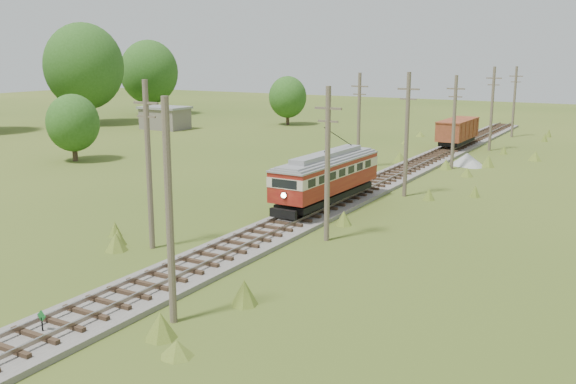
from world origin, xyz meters
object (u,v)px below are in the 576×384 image
Objects in this scene: switch_marker at (42,321)px; gondola at (458,131)px; gravel_pile at (468,160)px; streetcar at (327,174)px.

switch_marker is 0.13× the size of gondola.
gondola reaches higher than gravel_pile.
streetcar is at bearing -99.87° from gravel_pile.
streetcar is 1.38× the size of gondola.
streetcar is (0.20, 23.10, 1.77)m from switch_marker.
switch_marker is 55.06m from gondola.
gravel_pile is at bearing 84.91° from switch_marker.
switch_marker is 0.10× the size of streetcar.
streetcar is 31.95m from gondola.
switch_marker is at bearing -88.93° from streetcar.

